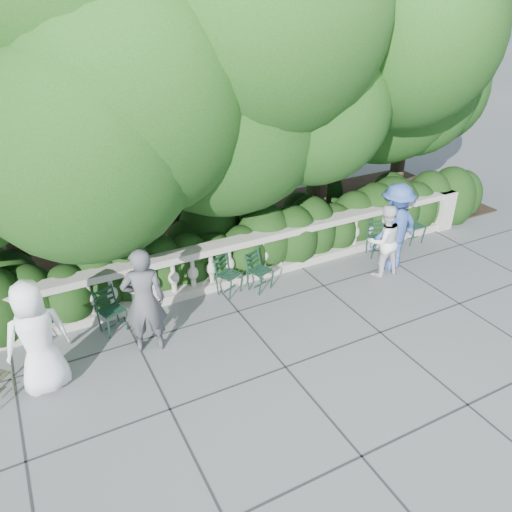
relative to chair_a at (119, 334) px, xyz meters
name	(u,v)px	position (x,y,z in m)	size (l,w,h in m)	color
ground	(281,326)	(2.72, -1.16, 0.00)	(90.00, 90.00, 0.00)	#52555A
balustrade	(238,261)	(2.72, 0.64, 0.49)	(12.00, 0.44, 1.00)	#9E998E
shrub_hedge	(216,257)	(2.72, 1.84, 0.00)	(15.00, 2.60, 1.70)	black
tree_canopy	(236,74)	(3.40, 2.03, 3.96)	(15.04, 6.52, 6.78)	#3F3023
chair_a	(119,334)	(0.00, 0.00, 0.00)	(0.44, 0.48, 0.84)	black
chair_c	(265,292)	(3.02, 0.01, 0.00)	(0.44, 0.48, 0.84)	black
chair_d	(235,296)	(2.41, 0.17, 0.00)	(0.44, 0.48, 0.84)	black
chair_e	(378,258)	(6.02, 0.05, 0.00)	(0.44, 0.48, 0.84)	black
chair_f	(416,245)	(7.26, 0.16, 0.00)	(0.44, 0.48, 0.84)	black
chair_weathered	(7,402)	(-1.92, -0.88, 0.00)	(0.44, 0.48, 0.84)	black
person_businessman	(37,338)	(-1.29, -0.81, 0.95)	(0.93, 0.60, 1.90)	white
person_woman_grey	(144,301)	(0.39, -0.63, 0.97)	(0.71, 0.47, 1.95)	#46474C
person_casual_man	(384,241)	(5.59, -0.50, 0.80)	(0.78, 0.60, 1.60)	silver
person_older_blue	(395,227)	(5.98, -0.36, 0.98)	(1.26, 0.72, 1.95)	#334F9A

